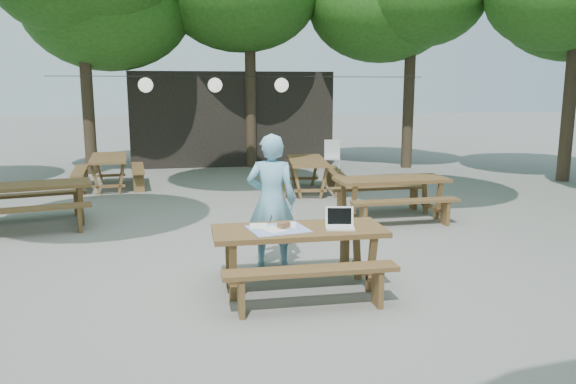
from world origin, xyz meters
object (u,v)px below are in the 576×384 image
(plastic_chair, at_px, (332,163))
(picnic_table_nw, at_px, (30,205))
(main_picnic_table, at_px, (299,258))
(woman, at_px, (271,201))

(plastic_chair, bearing_deg, picnic_table_nw, -128.33)
(main_picnic_table, xyz_separation_m, plastic_chair, (2.75, 8.80, -0.13))
(picnic_table_nw, height_order, woman, woman)
(picnic_table_nw, height_order, plastic_chair, plastic_chair)
(main_picnic_table, distance_m, picnic_table_nw, 5.42)
(woman, bearing_deg, main_picnic_table, 113.80)
(woman, xyz_separation_m, plastic_chair, (2.92, 7.86, -0.63))
(picnic_table_nw, distance_m, plastic_chair, 8.34)
(woman, distance_m, plastic_chair, 8.41)
(main_picnic_table, height_order, woman, woman)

